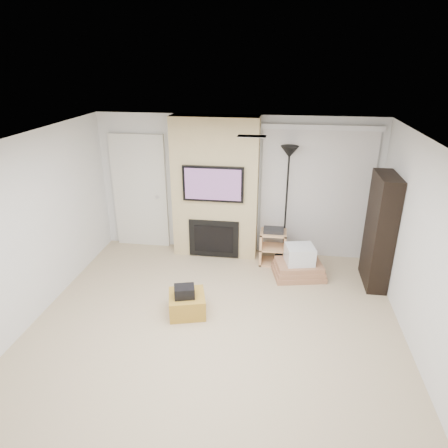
# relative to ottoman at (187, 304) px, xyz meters

# --- Properties ---
(floor) EXTENTS (5.00, 5.50, 0.00)m
(floor) POSITION_rel_ottoman_xyz_m (0.44, -0.58, -0.15)
(floor) COLOR tan
(floor) RESTS_ON ground
(ceiling) EXTENTS (5.00, 5.50, 0.00)m
(ceiling) POSITION_rel_ottoman_xyz_m (0.44, -0.58, 2.35)
(ceiling) COLOR white
(ceiling) RESTS_ON wall_back
(wall_back) EXTENTS (5.00, 0.00, 2.50)m
(wall_back) POSITION_rel_ottoman_xyz_m (0.44, 2.17, 1.10)
(wall_back) COLOR silver
(wall_back) RESTS_ON ground
(wall_left) EXTENTS (0.00, 5.50, 2.50)m
(wall_left) POSITION_rel_ottoman_xyz_m (-2.06, -0.58, 1.10)
(wall_left) COLOR silver
(wall_left) RESTS_ON ground
(wall_right) EXTENTS (0.00, 5.50, 2.50)m
(wall_right) POSITION_rel_ottoman_xyz_m (2.94, -0.58, 1.10)
(wall_right) COLOR silver
(wall_right) RESTS_ON ground
(hvac_vent) EXTENTS (0.35, 0.18, 0.01)m
(hvac_vent) POSITION_rel_ottoman_xyz_m (0.84, 0.22, 2.35)
(hvac_vent) COLOR silver
(hvac_vent) RESTS_ON ceiling
(ottoman) EXTENTS (0.62, 0.62, 0.30)m
(ottoman) POSITION_rel_ottoman_xyz_m (0.00, 0.00, 0.00)
(ottoman) COLOR #AC802B
(ottoman) RESTS_ON floor
(black_bag) EXTENTS (0.33, 0.29, 0.16)m
(black_bag) POSITION_rel_ottoman_xyz_m (-0.02, -0.05, 0.23)
(black_bag) COLOR black
(black_bag) RESTS_ON ottoman
(fireplace_wall) EXTENTS (1.50, 0.47, 2.50)m
(fireplace_wall) POSITION_rel_ottoman_xyz_m (0.09, 1.96, 1.09)
(fireplace_wall) COLOR tan
(fireplace_wall) RESTS_ON floor
(entry_door) EXTENTS (1.02, 0.11, 2.14)m
(entry_door) POSITION_rel_ottoman_xyz_m (-1.36, 2.13, 0.90)
(entry_door) COLOR silver
(entry_door) RESTS_ON floor
(vertical_blinds) EXTENTS (1.98, 0.10, 2.37)m
(vertical_blinds) POSITION_rel_ottoman_xyz_m (1.84, 2.12, 1.12)
(vertical_blinds) COLOR silver
(vertical_blinds) RESTS_ON floor
(floor_lamp) EXTENTS (0.30, 0.30, 2.05)m
(floor_lamp) POSITION_rel_ottoman_xyz_m (1.34, 1.92, 1.46)
(floor_lamp) COLOR black
(floor_lamp) RESTS_ON floor
(av_stand) EXTENTS (0.45, 0.38, 0.66)m
(av_stand) POSITION_rel_ottoman_xyz_m (1.15, 1.69, 0.20)
(av_stand) COLOR #E0A974
(av_stand) RESTS_ON floor
(box_stack) EXTENTS (0.92, 0.77, 0.54)m
(box_stack) POSITION_rel_ottoman_xyz_m (1.60, 1.30, 0.06)
(box_stack) COLOR #A57151
(box_stack) RESTS_ON floor
(bookshelf) EXTENTS (0.30, 0.80, 1.80)m
(bookshelf) POSITION_rel_ottoman_xyz_m (2.78, 1.26, 0.75)
(bookshelf) COLOR black
(bookshelf) RESTS_ON floor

